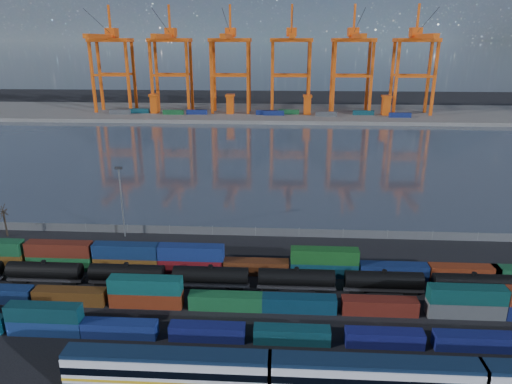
# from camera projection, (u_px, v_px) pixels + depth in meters

# --- Properties ---
(ground) EXTENTS (700.00, 700.00, 0.00)m
(ground) POSITION_uv_depth(u_px,v_px,m) (246.00, 302.00, 78.71)
(ground) COLOR black
(ground) RESTS_ON ground
(harbor_water) EXTENTS (700.00, 700.00, 0.00)m
(harbor_water) POSITION_uv_depth(u_px,v_px,m) (267.00, 156.00, 178.17)
(harbor_water) COLOR #343D4B
(harbor_water) RESTS_ON ground
(far_quay) EXTENTS (700.00, 70.00, 2.00)m
(far_quay) POSITION_uv_depth(u_px,v_px,m) (273.00, 113.00, 277.33)
(far_quay) COLOR #514F4C
(far_quay) RESTS_ON ground
(passenger_train) EXTENTS (78.47, 3.27, 5.61)m
(passenger_train) POSITION_uv_depth(u_px,v_px,m) (374.00, 379.00, 56.64)
(passenger_train) COLOR silver
(passenger_train) RESTS_ON ground
(container_row_south) EXTENTS (126.37, 2.32, 4.94)m
(container_row_south) POSITION_uv_depth(u_px,v_px,m) (107.00, 325.00, 69.16)
(container_row_south) COLOR #3B3E3F
(container_row_south) RESTS_ON ground
(container_row_mid) EXTENTS (142.28, 2.50, 5.33)m
(container_row_mid) POSITION_uv_depth(u_px,v_px,m) (318.00, 301.00, 75.35)
(container_row_mid) COLOR #3B3C3F
(container_row_mid) RESTS_ON ground
(container_row_north) EXTENTS (141.38, 2.60, 5.54)m
(container_row_north) POSITION_uv_depth(u_px,v_px,m) (189.00, 261.00, 88.26)
(container_row_north) COLOR navy
(container_row_north) RESTS_ON ground
(tanker_string) EXTENTS (122.62, 3.03, 4.34)m
(tanker_string) POSITION_uv_depth(u_px,v_px,m) (169.00, 275.00, 83.23)
(tanker_string) COLOR black
(tanker_string) RESTS_ON ground
(waterfront_fence) EXTENTS (160.12, 0.12, 2.20)m
(waterfront_fence) POSITION_uv_depth(u_px,v_px,m) (255.00, 232.00, 104.92)
(waterfront_fence) COLOR #595B5E
(waterfront_fence) RESTS_ON ground
(bare_tree) EXTENTS (2.03, 1.99, 7.66)m
(bare_tree) POSITION_uv_depth(u_px,v_px,m) (5.00, 221.00, 103.91)
(bare_tree) COLOR black
(bare_tree) RESTS_ON ground
(yard_light_mast) EXTENTS (1.60, 0.40, 16.60)m
(yard_light_mast) POSITION_uv_depth(u_px,v_px,m) (121.00, 198.00, 102.05)
(yard_light_mast) COLOR slate
(yard_light_mast) RESTS_ON ground
(gantry_cranes) EXTENTS (198.96, 46.00, 62.30)m
(gantry_cranes) POSITION_uv_depth(u_px,v_px,m) (260.00, 49.00, 259.70)
(gantry_cranes) COLOR #DE500F
(gantry_cranes) RESTS_ON ground
(quay_containers) EXTENTS (172.58, 10.99, 2.60)m
(quay_containers) POSITION_uv_depth(u_px,v_px,m) (254.00, 113.00, 263.43)
(quay_containers) COLOR navy
(quay_containers) RESTS_ON far_quay
(straddle_carriers) EXTENTS (140.00, 7.00, 11.10)m
(straddle_carriers) POSITION_uv_depth(u_px,v_px,m) (269.00, 104.00, 265.84)
(straddle_carriers) COLOR #DE500F
(straddle_carriers) RESTS_ON far_quay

